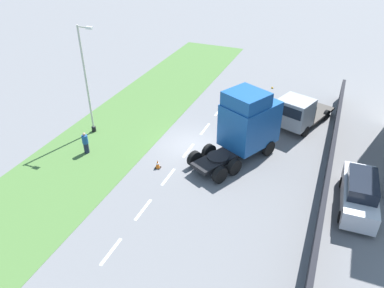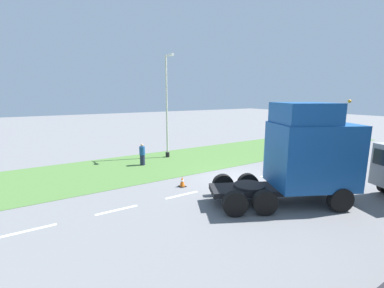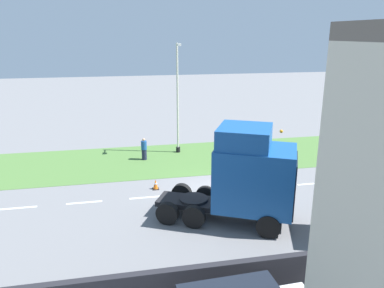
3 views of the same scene
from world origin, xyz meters
name	(u,v)px [view 2 (image 2 of 3)]	position (x,y,z in m)	size (l,w,h in m)	color
ground_plane	(241,181)	(0.00, 0.00, 0.00)	(120.00, 120.00, 0.00)	slate
grass_verge	(187,159)	(-6.00, 0.00, 0.01)	(7.00, 44.00, 0.01)	#4C7538
lane_markings	(232,183)	(0.00, -0.70, 0.00)	(0.16, 21.00, 0.00)	white
lorry_cab	(306,154)	(3.60, 0.43, 2.26)	(4.93, 6.48, 4.66)	black
lamp_post	(167,111)	(-7.38, -0.96, 3.64)	(1.27, 0.31, 7.77)	black
pedestrian	(142,155)	(-6.24, -3.52, 0.75)	(0.39, 0.39, 1.54)	#1E233D
traffic_cone_lead	(182,182)	(-1.02, -3.30, 0.28)	(0.36, 0.36, 0.58)	black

